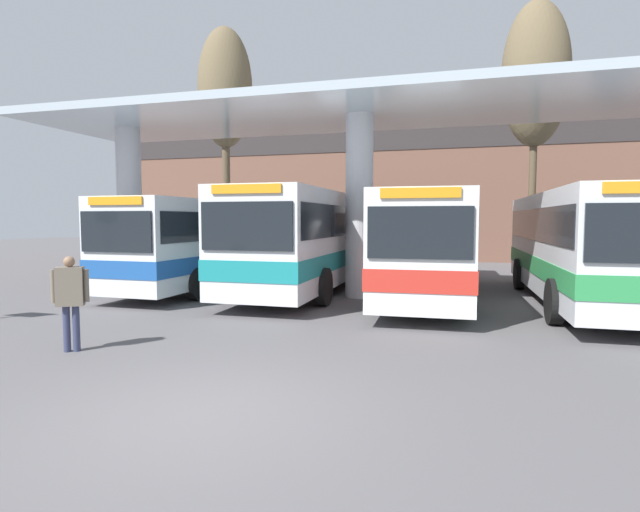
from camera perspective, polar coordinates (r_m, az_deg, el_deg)
name	(u,v)px	position (r m, az deg, el deg)	size (l,w,h in m)	color
ground_plane	(201,414)	(6.70, -13.48, -17.16)	(100.00, 100.00, 0.00)	#565456
townhouse_backdrop	(409,176)	(30.19, 10.13, 8.97)	(40.00, 0.58, 8.54)	brown
station_canopy	(360,138)	(15.80, 4.55, 13.34)	(21.67, 6.02, 5.89)	silver
transit_bus_left_bay	(215,239)	(18.73, -11.96, 1.92)	(2.83, 10.67, 3.06)	silver
transit_bus_center_bay	(317,236)	(17.88, -0.38, 2.34)	(2.89, 12.30, 3.30)	silver
transit_bus_right_bay	(427,240)	(16.64, 12.14, 1.77)	(2.99, 11.82, 3.13)	white
transit_bus_far_right_bay	(581,243)	(16.00, 27.69, 1.37)	(2.98, 10.47, 3.16)	silver
pedestrian_waiting	(70,294)	(10.21, -26.65, -3.87)	(0.61, 0.45, 1.76)	#333856
poplar_tree_behind_left	(536,76)	(23.24, 23.43, 18.39)	(2.66, 2.66, 11.26)	brown
poplar_tree_behind_right	(225,91)	(23.95, -10.78, 18.08)	(2.42, 2.42, 11.00)	brown
parked_car_street	(366,246)	(27.20, 5.23, 1.15)	(4.44, 2.12, 2.09)	silver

